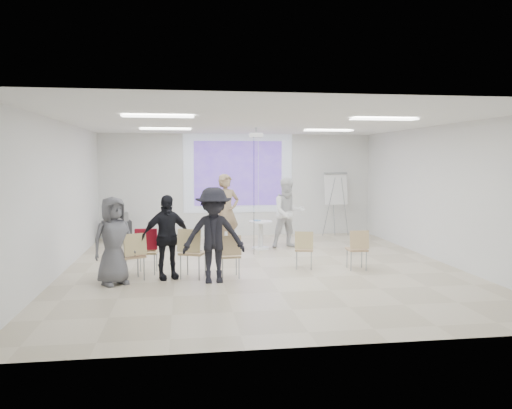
{
  "coord_description": "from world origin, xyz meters",
  "views": [
    {
      "loc": [
        -1.57,
        -10.15,
        2.23
      ],
      "look_at": [
        0.0,
        0.8,
        1.25
      ],
      "focal_mm": 35.0,
      "sensor_mm": 36.0,
      "label": 1
    }
  ],
  "objects": [
    {
      "name": "av_cart",
      "position": [
        -3.32,
        3.82,
        0.37
      ],
      "size": [
        0.63,
        0.55,
        0.81
      ],
      "rotation": [
        0.0,
        0.0,
        0.24
      ],
      "color": "black",
      "rests_on": "floor"
    },
    {
      "name": "fluor_panel_nw",
      "position": [
        -2.0,
        2.0,
        2.97
      ],
      "size": [
        1.2,
        0.3,
        0.02
      ],
      "primitive_type": "cube",
      "color": "white",
      "rests_on": "ceiling"
    },
    {
      "name": "fluor_panel_se",
      "position": [
        2.0,
        -1.5,
        2.97
      ],
      "size": [
        1.2,
        0.3,
        0.02
      ],
      "primitive_type": "cube",
      "color": "white",
      "rests_on": "ceiling"
    },
    {
      "name": "fluor_panel_ne",
      "position": [
        2.0,
        2.0,
        2.97
      ],
      "size": [
        1.2,
        0.3,
        0.02
      ],
      "primitive_type": "cube",
      "color": "white",
      "rests_on": "ceiling"
    },
    {
      "name": "laptop",
      "position": [
        -1.43,
        -0.71,
        0.52
      ],
      "size": [
        0.42,
        0.37,
        0.03
      ],
      "primitive_type": "imported",
      "rotation": [
        0.0,
        0.0,
        2.78
      ],
      "color": "black",
      "rests_on": "chair_left_inner"
    },
    {
      "name": "wall_right",
      "position": [
        4.05,
        0.0,
        1.5
      ],
      "size": [
        0.1,
        9.0,
        3.0
      ],
      "primitive_type": "cube",
      "color": "silver",
      "rests_on": "floor"
    },
    {
      "name": "floor",
      "position": [
        0.0,
        0.0,
        -0.05
      ],
      "size": [
        8.0,
        9.0,
        0.1
      ],
      "primitive_type": "cube",
      "color": "beige",
      "rests_on": "ground"
    },
    {
      "name": "player_right",
      "position": [
        1.04,
        2.27,
        0.99
      ],
      "size": [
        1.04,
        0.87,
        1.98
      ],
      "primitive_type": "imported",
      "rotation": [
        0.0,
        0.0,
        0.12
      ],
      "color": "white",
      "rests_on": "floor"
    },
    {
      "name": "audience_mid",
      "position": [
        -1.06,
        -1.15,
        0.99
      ],
      "size": [
        1.3,
        0.73,
        1.98
      ],
      "primitive_type": "imported",
      "rotation": [
        0.0,
        0.0,
        0.03
      ],
      "color": "black",
      "rests_on": "floor"
    },
    {
      "name": "chair_left_inner",
      "position": [
        -1.46,
        -0.8,
        0.57
      ],
      "size": [
        0.59,
        0.61,
        0.96
      ],
      "rotation": [
        0.0,
        0.0,
        -0.37
      ],
      "color": "tan",
      "rests_on": "floor"
    },
    {
      "name": "player_left",
      "position": [
        -0.55,
        2.09,
        1.08
      ],
      "size": [
        0.93,
        0.8,
        2.15
      ],
      "primitive_type": "imported",
      "rotation": [
        0.0,
        0.0,
        0.41
      ],
      "color": "#9F8361",
      "rests_on": "floor"
    },
    {
      "name": "red_jacket",
      "position": [
        -2.32,
        -0.46,
        0.72
      ],
      "size": [
        0.43,
        0.13,
        0.4
      ],
      "primitive_type": "cube",
      "rotation": [
        0.0,
        0.0,
        -0.09
      ],
      "color": "#A81426",
      "rests_on": "chair_left_mid"
    },
    {
      "name": "audience_outer",
      "position": [
        -2.85,
        -1.04,
        0.89
      ],
      "size": [
        1.04,
        0.94,
        1.78
      ],
      "primitive_type": "imported",
      "rotation": [
        0.0,
        0.0,
        0.56
      ],
      "color": "#5D5D62",
      "rests_on": "floor"
    },
    {
      "name": "ceiling",
      "position": [
        0.0,
        0.0,
        3.05
      ],
      "size": [
        8.0,
        9.0,
        0.1
      ],
      "primitive_type": "cube",
      "color": "white",
      "rests_on": "wall_back"
    },
    {
      "name": "chair_right_inner",
      "position": [
        0.84,
        -0.29,
        0.47
      ],
      "size": [
        0.46,
        0.48,
        0.79
      ],
      "rotation": [
        0.0,
        0.0,
        -0.25
      ],
      "color": "tan",
      "rests_on": "floor"
    },
    {
      "name": "controller_left",
      "position": [
        -0.37,
        2.34,
        1.42
      ],
      "size": [
        0.08,
        0.12,
        0.04
      ],
      "primitive_type": "cube",
      "rotation": [
        0.0,
        0.0,
        0.41
      ],
      "color": "silver",
      "rests_on": "player_left"
    },
    {
      "name": "controller_right",
      "position": [
        0.86,
        2.52,
        1.34
      ],
      "size": [
        0.05,
        0.11,
        0.04
      ],
      "primitive_type": "cube",
      "rotation": [
        0.0,
        0.0,
        0.12
      ],
      "color": "white",
      "rests_on": "player_right"
    },
    {
      "name": "ceiling_projector",
      "position": [
        0.1,
        1.49,
        2.69
      ],
      "size": [
        0.3,
        0.25,
        3.0
      ],
      "color": "white",
      "rests_on": "ceiling"
    },
    {
      "name": "chair_right_far",
      "position": [
        1.89,
        -0.55,
        0.49
      ],
      "size": [
        0.41,
        0.44,
        0.83
      ],
      "rotation": [
        0.0,
        0.0,
        -0.06
      ],
      "color": "tan",
      "rests_on": "floor"
    },
    {
      "name": "projection_image",
      "position": [
        0.0,
        4.47,
        1.85
      ],
      "size": [
        2.6,
        0.01,
        1.9
      ],
      "primitive_type": "cube",
      "color": "#5B36B9",
      "rests_on": "wall_back"
    },
    {
      "name": "projection_halo",
      "position": [
        0.0,
        4.49,
        1.85
      ],
      "size": [
        3.2,
        0.01,
        2.3
      ],
      "primitive_type": "cube",
      "color": "silver",
      "rests_on": "wall_back"
    },
    {
      "name": "wall_left",
      "position": [
        -4.05,
        0.0,
        1.5
      ],
      "size": [
        0.1,
        9.0,
        3.0
      ],
      "primitive_type": "cube",
      "color": "silver",
      "rests_on": "floor"
    },
    {
      "name": "audience_left",
      "position": [
        -1.92,
        -0.73,
        0.91
      ],
      "size": [
        1.2,
        0.93,
        1.82
      ],
      "primitive_type": "imported",
      "rotation": [
        0.0,
        0.0,
        0.31
      ],
      "color": "black",
      "rests_on": "floor"
    },
    {
      "name": "wall_back",
      "position": [
        0.0,
        4.55,
        1.5
      ],
      "size": [
        8.0,
        0.1,
        3.0
      ],
      "primitive_type": "cube",
      "color": "silver",
      "rests_on": "floor"
    },
    {
      "name": "flipchart_easel",
      "position": [
        2.84,
        4.02,
        1.39
      ],
      "size": [
        0.81,
        0.61,
        1.88
      ],
      "rotation": [
        0.0,
        0.0,
        0.02
      ],
      "color": "gray",
      "rests_on": "floor"
    },
    {
      "name": "chair_far_left",
      "position": [
        -2.53,
        -0.81,
        0.53
      ],
      "size": [
        0.57,
        0.58,
        0.9
      ],
      "rotation": [
        0.0,
        0.0,
        0.42
      ],
      "color": "tan",
      "rests_on": "floor"
    },
    {
      "name": "pedestal_table",
      "position": [
        0.31,
        2.13,
        0.41
      ],
      "size": [
        0.7,
        0.7,
        0.73
      ],
      "rotation": [
        0.0,
        0.0,
        0.2
      ],
      "color": "white",
      "rests_on": "floor"
    },
    {
      "name": "chair_center",
      "position": [
        -0.74,
        -0.87,
        0.49
      ],
      "size": [
        0.42,
        0.44,
        0.83
      ],
      "rotation": [
        0.0,
        0.0,
        0.07
      ],
      "color": "tan",
      "rests_on": "floor"
    },
    {
      "name": "chair_left_mid",
      "position": [
        -2.32,
        -0.31,
        0.5
      ],
      "size": [
        0.43,
        0.46,
        0.85
      ],
      "rotation": [
        0.0,
        0.0,
        -0.09
      ],
      "color": "tan",
      "rests_on": "floor"
    },
    {
      "name": "fluor_panel_sw",
      "position": [
        -2.0,
        -1.5,
        2.97
      ],
      "size": [
        1.2,
        0.3,
        0.02
      ],
      "primitive_type": "cube",
      "color": "white",
      "rests_on": "ceiling"
    }
  ]
}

